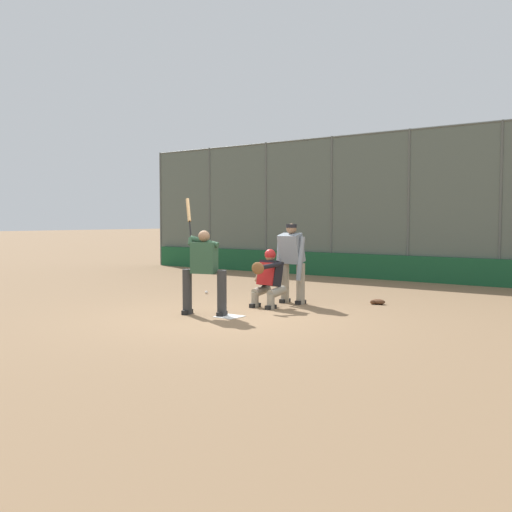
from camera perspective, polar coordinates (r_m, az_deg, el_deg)
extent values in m
plane|color=#846647|center=(10.89, -2.56, -5.81)|extent=(160.00, 160.00, 0.00)
cube|color=white|center=(10.88, -2.56, -5.78)|extent=(0.43, 0.43, 0.01)
cylinder|color=#515651|center=(16.90, 22.28, 4.62)|extent=(0.08, 0.08, 4.34)
cylinder|color=#515651|center=(17.71, 14.33, 4.70)|extent=(0.08, 0.08, 4.34)
cylinder|color=#515651|center=(18.84, 7.21, 4.71)|extent=(0.08, 0.08, 4.34)
cylinder|color=#515651|center=(20.21, 0.96, 4.65)|extent=(0.08, 0.08, 4.34)
cylinder|color=#515651|center=(21.80, -4.43, 4.55)|extent=(0.08, 0.08, 4.34)
cylinder|color=#515651|center=(23.54, -9.05, 4.44)|extent=(0.08, 0.08, 4.34)
cube|color=#515B51|center=(17.71, 14.33, 4.70)|extent=(20.21, 0.01, 4.34)
cylinder|color=#515651|center=(17.89, 14.44, 11.57)|extent=(20.21, 0.06, 0.06)
cube|color=#19512D|center=(17.67, 14.12, -1.15)|extent=(19.80, 0.18, 0.73)
cube|color=slate|center=(19.57, 19.85, -1.70)|extent=(14.14, 2.50, 0.12)
cube|color=slate|center=(18.77, 19.11, -1.41)|extent=(14.14, 0.55, 0.44)
cube|color=#B7BABC|center=(18.75, 19.13, -0.62)|extent=(14.14, 0.24, 0.08)
cube|color=slate|center=(19.28, 19.62, -0.82)|extent=(14.14, 0.55, 0.76)
cube|color=#B7BABC|center=(19.26, 19.65, 0.43)|extent=(14.14, 0.24, 0.08)
cube|color=slate|center=(19.80, 20.11, -0.26)|extent=(14.14, 0.55, 1.08)
cube|color=#B7BABC|center=(19.77, 20.15, 1.42)|extent=(14.14, 0.24, 0.08)
cube|color=slate|center=(20.31, 20.57, 0.27)|extent=(14.14, 0.55, 1.40)
cube|color=#B7BABC|center=(20.29, 20.62, 2.36)|extent=(14.14, 0.24, 0.08)
cylinder|color=#333333|center=(10.92, -3.27, -3.56)|extent=(0.17, 0.17, 0.84)
cube|color=black|center=(10.98, -3.27, -5.52)|extent=(0.19, 0.30, 0.08)
cylinder|color=#333333|center=(11.21, -6.57, -3.40)|extent=(0.17, 0.17, 0.84)
cube|color=black|center=(11.26, -6.56, -5.31)|extent=(0.19, 0.30, 0.08)
cube|color=#2D5138|center=(11.00, -4.96, -0.17)|extent=(0.51, 0.39, 0.58)
sphere|color=#936B4C|center=(10.99, -4.97, 1.89)|extent=(0.21, 0.21, 0.21)
cylinder|color=#2D5138|center=(11.01, -4.94, 1.38)|extent=(0.59, 0.22, 0.22)
cylinder|color=#2D5138|center=(11.13, -6.23, 1.40)|extent=(0.16, 0.17, 0.16)
sphere|color=black|center=(11.15, -6.20, 1.71)|extent=(0.04, 0.04, 0.04)
cylinder|color=black|center=(11.25, -6.28, 2.52)|extent=(0.19, 0.16, 0.32)
cylinder|color=tan|center=(11.48, -6.45, 4.37)|extent=(0.30, 0.26, 0.46)
cylinder|color=gray|center=(11.78, 1.42, -4.36)|extent=(0.15, 0.15, 0.30)
cylinder|color=gray|center=(11.91, 1.99, -3.45)|extent=(0.19, 0.46, 0.23)
cube|color=black|center=(11.79, 1.42, -4.89)|extent=(0.11, 0.26, 0.08)
cylinder|color=gray|center=(12.02, -0.10, -4.20)|extent=(0.15, 0.15, 0.30)
cylinder|color=gray|center=(12.15, 0.48, -3.31)|extent=(0.19, 0.46, 0.23)
cube|color=black|center=(12.04, -0.10, -4.72)|extent=(0.11, 0.26, 0.08)
cube|color=black|center=(12.02, 1.36, -1.65)|extent=(0.45, 0.36, 0.54)
cube|color=#B21E1E|center=(11.91, 0.93, -1.70)|extent=(0.40, 0.15, 0.45)
sphere|color=#936B4C|center=(12.00, 1.36, -0.03)|extent=(0.20, 0.20, 0.20)
sphere|color=#B21E1E|center=(12.00, 1.36, 0.13)|extent=(0.22, 0.22, 0.22)
cylinder|color=black|center=(11.72, 1.28, -0.97)|extent=(0.30, 0.52, 0.16)
ellipsoid|color=brown|center=(11.60, 0.18, -1.18)|extent=(0.30, 0.11, 0.24)
cylinder|color=#936B4C|center=(12.18, 0.38, -1.47)|extent=(0.10, 0.31, 0.44)
cylinder|color=gray|center=(12.48, 4.27, -2.64)|extent=(0.18, 0.18, 0.86)
cube|color=black|center=(12.53, 4.26, -4.41)|extent=(0.11, 0.28, 0.08)
cylinder|color=gray|center=(12.69, 2.77, -2.53)|extent=(0.18, 0.18, 0.86)
cube|color=black|center=(12.74, 2.77, -4.27)|extent=(0.11, 0.28, 0.08)
cube|color=gray|center=(12.48, 3.38, 0.73)|extent=(0.47, 0.41, 0.65)
sphere|color=#936B4C|center=(12.47, 3.39, 2.61)|extent=(0.21, 0.21, 0.21)
cylinder|color=black|center=(12.47, 3.39, 2.88)|extent=(0.22, 0.22, 0.07)
cylinder|color=gray|center=(12.30, 4.26, -0.24)|extent=(0.15, 0.24, 0.91)
cylinder|color=gray|center=(12.59, 2.20, -0.15)|extent=(0.15, 0.24, 0.91)
sphere|color=black|center=(17.53, 1.24, -2.17)|extent=(0.04, 0.04, 0.04)
cylinder|color=black|center=(17.71, 1.37, -2.11)|extent=(0.17, 0.35, 0.03)
cylinder|color=#334789|center=(18.13, 1.70, -1.98)|extent=(0.25, 0.49, 0.07)
ellipsoid|color=#56331E|center=(12.71, 11.57, -4.29)|extent=(0.30, 0.19, 0.11)
ellipsoid|color=#56331E|center=(12.67, 11.05, -4.34)|extent=(0.11, 0.08, 0.09)
sphere|color=white|center=(14.27, -4.75, -3.46)|extent=(0.07, 0.07, 0.07)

